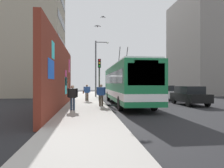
{
  "coord_description": "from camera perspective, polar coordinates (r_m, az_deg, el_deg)",
  "views": [
    {
      "loc": [
        -19.18,
        1.47,
        1.82
      ],
      "look_at": [
        0.82,
        -0.84,
        1.76
      ],
      "focal_mm": 33.97,
      "sensor_mm": 36.0,
      "label": 1
    }
  ],
  "objects": [
    {
      "name": "pedestrian_near_wall",
      "position": [
        13.36,
        -10.57,
        -3.12
      ],
      "size": [
        0.22,
        0.64,
        1.56
      ],
      "color": "#2D3F59",
      "rests_on": "sidewalk_slab"
    },
    {
      "name": "flying_pigeons",
      "position": [
        21.53,
        -3.09,
        16.55
      ],
      "size": [
        4.9,
        1.34,
        2.42
      ],
      "color": "#47474C"
    },
    {
      "name": "parked_car_black",
      "position": [
        18.88,
        20.11,
        -2.84
      ],
      "size": [
        4.16,
        1.76,
        1.58
      ],
      "color": "black",
      "rests_on": "ground_plane"
    },
    {
      "name": "building_far_left",
      "position": [
        33.45,
        -20.48,
        15.75
      ],
      "size": [
        9.62,
        8.04,
        21.61
      ],
      "color": "#9E937F",
      "rests_on": "ground_plane"
    },
    {
      "name": "sidewalk_slab",
      "position": [
        19.26,
        -6.98,
        -5.03
      ],
      "size": [
        48.0,
        3.2,
        0.15
      ],
      "primitive_type": "cube",
      "color": "#ADA8A0",
      "rests_on": "ground_plane"
    },
    {
      "name": "traffic_light",
      "position": [
        20.33,
        -3.43,
        3.13
      ],
      "size": [
        0.49,
        0.28,
        4.03
      ],
      "color": "#2D382D",
      "rests_on": "sidewalk_slab"
    },
    {
      "name": "street_lamp",
      "position": [
        26.74,
        -4.02,
        5.16
      ],
      "size": [
        0.44,
        1.71,
        7.0
      ],
      "color": "#4C4C51",
      "rests_on": "sidewalk_slab"
    },
    {
      "name": "building_far_right",
      "position": [
        38.8,
        22.26,
        9.35
      ],
      "size": [
        12.56,
        6.45,
        16.02
      ],
      "color": "gray",
      "rests_on": "ground_plane"
    },
    {
      "name": "parked_car_white",
      "position": [
        24.57,
        13.59,
        -2.13
      ],
      "size": [
        4.29,
        1.92,
        1.58
      ],
      "color": "white",
      "rests_on": "ground_plane"
    },
    {
      "name": "city_bus",
      "position": [
        17.99,
        3.88,
        0.31
      ],
      "size": [
        12.39,
        2.56,
        5.14
      ],
      "color": "#19723F",
      "rests_on": "ground_plane"
    },
    {
      "name": "pedestrian_midblock",
      "position": [
        20.27,
        -6.8,
        -2.01
      ],
      "size": [
        0.22,
        0.71,
        1.56
      ],
      "color": "#3F3326",
      "rests_on": "sidewalk_slab"
    },
    {
      "name": "curbside_puddle",
      "position": [
        17.67,
        0.17,
        -5.74
      ],
      "size": [
        1.55,
        1.55,
        0.0
      ],
      "primitive_type": "cylinder",
      "color": "black",
      "rests_on": "ground_plane"
    },
    {
      "name": "pedestrian_at_curb",
      "position": [
        15.52,
        -2.96,
        -2.55
      ],
      "size": [
        0.22,
        0.65,
        1.6
      ],
      "color": "#3F3326",
      "rests_on": "sidewalk_slab"
    },
    {
      "name": "graffiti_wall",
      "position": [
        15.29,
        -13.66,
        2.11
      ],
      "size": [
        13.96,
        0.32,
        4.68
      ],
      "color": "maroon",
      "rests_on": "ground_plane"
    },
    {
      "name": "ground_plane",
      "position": [
        19.32,
        -2.21,
        -5.23
      ],
      "size": [
        80.0,
        80.0,
        0.0
      ],
      "primitive_type": "plane",
      "color": "#232326"
    }
  ]
}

